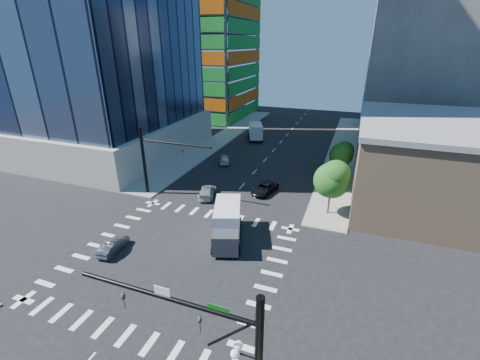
% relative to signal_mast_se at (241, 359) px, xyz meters
% --- Properties ---
extents(ground, '(160.00, 160.00, 0.00)m').
position_rel_signal_mast_se_xyz_m(ground, '(-10.60, 11.50, -5.01)').
color(ground, black).
rests_on(ground, ground).
extents(road_markings, '(20.00, 20.00, 0.01)m').
position_rel_signal_mast_se_xyz_m(road_markings, '(-10.60, 11.50, -5.00)').
color(road_markings, silver).
rests_on(road_markings, ground).
extents(sidewalk_ne, '(5.00, 60.00, 0.15)m').
position_rel_signal_mast_se_xyz_m(sidewalk_ne, '(1.90, 51.50, -4.93)').
color(sidewalk_ne, gray).
rests_on(sidewalk_ne, ground).
extents(sidewalk_nw, '(5.00, 60.00, 0.15)m').
position_rel_signal_mast_se_xyz_m(sidewalk_nw, '(-23.10, 51.50, -4.93)').
color(sidewalk_nw, gray).
rests_on(sidewalk_nw, ground).
extents(construction_building, '(25.16, 34.50, 70.60)m').
position_rel_signal_mast_se_xyz_m(construction_building, '(-38.02, 73.43, 19.60)').
color(construction_building, slate).
rests_on(construction_building, ground).
extents(commercial_building, '(20.50, 22.50, 10.60)m').
position_rel_signal_mast_se_xyz_m(commercial_building, '(14.40, 33.50, 0.31)').
color(commercial_building, tan).
rests_on(commercial_building, ground).
extents(bg_building_ne, '(24.00, 30.00, 28.00)m').
position_rel_signal_mast_se_xyz_m(bg_building_ne, '(16.40, 66.50, 8.99)').
color(bg_building_ne, '#5D5653').
rests_on(bg_building_ne, ground).
extents(signal_mast_se, '(10.51, 2.48, 9.00)m').
position_rel_signal_mast_se_xyz_m(signal_mast_se, '(0.00, 0.00, 0.00)').
color(signal_mast_se, black).
rests_on(signal_mast_se, sidewalk_se).
extents(signal_mast_nw, '(10.20, 0.40, 9.00)m').
position_rel_signal_mast_se_xyz_m(signal_mast_nw, '(-20.60, 23.00, 0.49)').
color(signal_mast_nw, black).
rests_on(signal_mast_nw, sidewalk_nw).
extents(tree_south, '(4.16, 4.16, 6.82)m').
position_rel_signal_mast_se_xyz_m(tree_south, '(2.03, 25.40, -0.32)').
color(tree_south, '#382316').
rests_on(tree_south, sidewalk_ne).
extents(tree_north, '(3.54, 3.52, 5.78)m').
position_rel_signal_mast_se_xyz_m(tree_north, '(2.33, 37.40, -1.02)').
color(tree_north, '#382316').
rests_on(tree_north, sidewalk_ne).
extents(car_nb_far, '(3.36, 5.18, 1.33)m').
position_rel_signal_mast_se_xyz_m(car_nb_far, '(-6.92, 28.48, -4.34)').
color(car_nb_far, black).
rests_on(car_nb_far, ground).
extents(car_sb_near, '(3.20, 5.17, 1.40)m').
position_rel_signal_mast_se_xyz_m(car_sb_near, '(-13.88, 24.84, -4.31)').
color(car_sb_near, '#BCBCBC').
rests_on(car_sb_near, ground).
extents(car_sb_mid, '(3.14, 4.57, 1.44)m').
position_rel_signal_mast_se_xyz_m(car_sb_mid, '(-16.67, 37.65, -4.29)').
color(car_sb_mid, silver).
rests_on(car_sb_mid, ground).
extents(car_sb_cross, '(1.70, 3.94, 1.26)m').
position_rel_signal_mast_se_xyz_m(car_sb_cross, '(-17.30, 10.40, -4.38)').
color(car_sb_cross, '#505055').
rests_on(car_sb_cross, ground).
extents(box_truck_near, '(4.90, 7.27, 3.52)m').
position_rel_signal_mast_se_xyz_m(box_truck_near, '(-7.41, 16.14, -3.45)').
color(box_truck_near, black).
rests_on(box_truck_near, ground).
extents(box_truck_far, '(5.03, 7.15, 3.45)m').
position_rel_signal_mast_se_xyz_m(box_truck_far, '(-16.39, 53.88, -3.48)').
color(box_truck_far, black).
rests_on(box_truck_far, ground).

